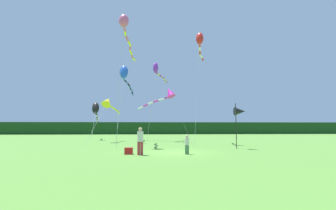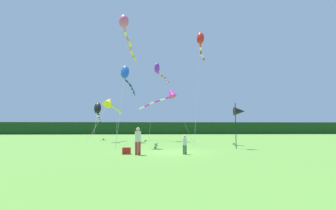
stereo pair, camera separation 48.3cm
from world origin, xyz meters
The scene contains 13 objects.
ground_plane centered at (0.00, 0.00, 0.00)m, with size 120.00×120.00×0.00m, color #5B9338.
distant_treeline centered at (0.00, 45.00, 1.44)m, with size 108.00×2.91×2.88m, color #193D19.
person_adult centered at (-2.35, -1.65, 0.97)m, with size 0.38×0.38×1.74m.
person_child centered at (0.67, -1.43, 0.69)m, with size 0.27×0.27×1.24m.
cooler_box centered at (-3.10, -1.13, 0.22)m, with size 0.53×0.37×0.43m, color red.
banner_flag_pole centered at (5.69, 2.57, 3.02)m, with size 0.90×0.70×3.72m.
kite_blue centered at (-4.71, 12.79, 8.02)m, with size 1.39×10.87×9.20m.
kite_magenta centered at (0.51, 13.80, 5.90)m, with size 6.54×5.64×6.85m.
kite_rainbow centered at (-4.16, 6.37, 11.44)m, with size 1.30×9.68×12.44m.
kite_yellow centered at (-6.64, 12.79, 4.69)m, with size 2.40×8.26×5.57m.
kite_purple centered at (-0.80, 15.09, 9.27)m, with size 2.83×5.19×10.21m.
kite_red centered at (3.74, 9.04, 11.18)m, with size 2.60×7.48×12.13m.
kite_black centered at (-9.15, 18.17, 4.21)m, with size 1.22×9.26×5.36m.
Camera 1 is at (-1.84, -18.18, 1.78)m, focal length 27.56 mm.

